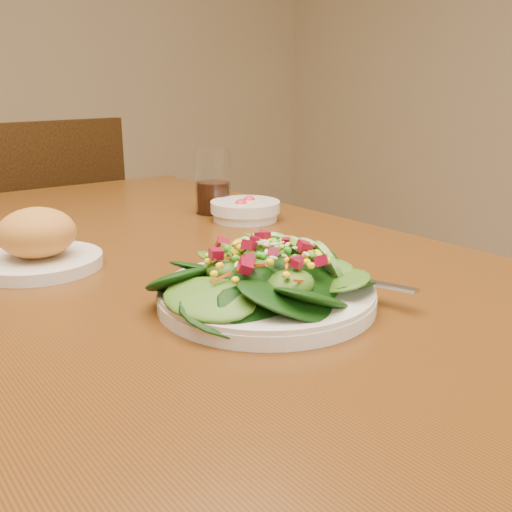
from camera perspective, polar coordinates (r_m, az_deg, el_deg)
name	(u,v)px	position (r m, az deg, el deg)	size (l,w,h in m)	color
dining_table	(138,325)	(0.88, -11.75, -6.81)	(0.90, 1.40, 0.75)	#523213
chair_far	(51,257)	(1.91, -19.79, -0.05)	(0.48, 0.49, 0.90)	#321F0C
salad_plate	(273,281)	(0.66, 1.69, -2.51)	(0.26, 0.25, 0.07)	silver
bread_plate	(38,244)	(0.84, -20.96, 1.14)	(0.17, 0.17, 0.09)	silver
tomato_bowl	(245,210)	(1.08, -1.08, 4.61)	(0.13, 0.13, 0.04)	silver
drinking_glass	(213,186)	(1.14, -4.33, 6.96)	(0.07, 0.07, 0.12)	silver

